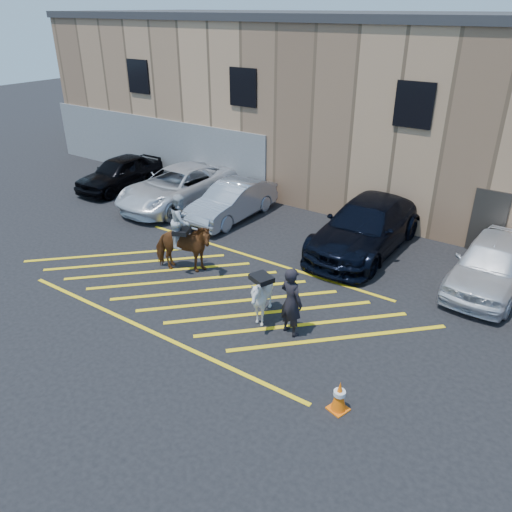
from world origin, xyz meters
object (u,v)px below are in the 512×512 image
Objects in this scene: car_blue_suv at (366,226)px; traffic_cone at (339,396)px; handler at (291,302)px; mounted_bay at (182,241)px; car_silver_sedan at (232,201)px; car_black_suv at (120,173)px; car_white_suv at (492,263)px; saddled_white at (261,297)px; car_white_pickup at (178,186)px.

car_blue_suv is 7.99m from traffic_cone.
handler is 4.60m from mounted_bay.
car_silver_sedan is 4.62m from mounted_bay.
car_black_suv is at bearing 153.86° from traffic_cone.
car_blue_suv is 1.27× the size of car_white_suv.
car_black_suv is 0.94× the size of car_white_suv.
handler is at bearing -25.14° from car_black_suv.
car_blue_suv is 3.50× the size of saddled_white.
car_silver_sedan is at bearing -177.82° from car_white_suv.
mounted_bay is (-8.14, -4.40, 0.25)m from car_white_suv.
car_white_suv is 6.31× the size of traffic_cone.
car_black_suv is 1.70× the size of mounted_bay.
traffic_cone is (2.69, -7.50, -0.48)m from car_blue_suv.
car_white_pickup is 2.81m from car_silver_sedan.
car_blue_suv is 6.25m from mounted_bay.
car_blue_suv is at bearing 4.16° from car_white_pickup.
car_white_suv is (15.91, 0.02, 0.04)m from car_black_suv.
traffic_cone is (6.73, -2.75, -0.67)m from mounted_bay.
saddled_white is (-4.56, -5.33, -0.05)m from car_white_suv.
car_white_suv is at bearing 78.89° from traffic_cone.
car_white_pickup is at bearing -16.72° from handler.
car_black_suv is 12.54m from saddled_white.
car_blue_suv is 7.99× the size of traffic_cone.
car_blue_suv is 5.71m from saddled_white.
car_white_pickup is 2.19× the size of mounted_bay.
mounted_bay is (1.40, -4.39, 0.32)m from car_silver_sedan.
car_silver_sedan is at bearing 133.10° from saddled_white.
car_blue_suv is 3.11× the size of handler.
traffic_cone is at bearing -27.76° from car_black_suv.
car_black_suv is 0.77× the size of car_white_pickup.
saddled_white is (11.35, -5.31, -0.00)m from car_black_suv.
car_blue_suv is at bearing 177.09° from car_white_suv.
car_blue_suv is at bearing 85.35° from saddled_white.
car_black_suv is at bearing -179.03° from car_white_pickup.
car_white_pickup is 1.22× the size of car_white_suv.
car_silver_sedan is 9.54m from car_white_suv.
saddled_white reaches higher than car_silver_sedan.
car_white_suv reaches higher than saddled_white.
traffic_cone is at bearing -29.84° from saddled_white.
car_silver_sedan is at bearing 2.03° from car_white_pickup.
traffic_cone is (2.24, -1.78, -0.57)m from handler.
car_white_suv is at bearing 1.55° from car_white_pickup.
car_black_suv is 8.93m from mounted_bay.
handler is at bearing -1.81° from saddled_white.
car_blue_suv is (5.44, 0.37, 0.14)m from car_silver_sedan.
car_silver_sedan is at bearing 138.76° from traffic_cone.
mounted_bay is (-4.49, 0.97, 0.10)m from handler.
car_silver_sedan is 0.94× the size of car_white_suv.
car_white_suv is (9.54, 0.01, 0.07)m from car_silver_sedan.
car_silver_sedan is 0.74× the size of car_blue_suv.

